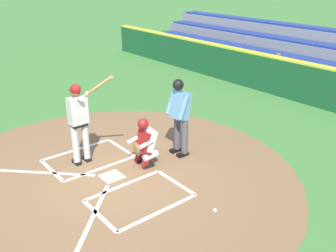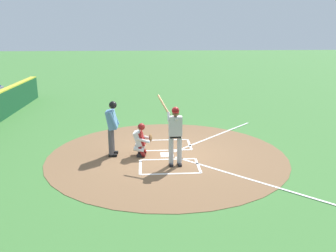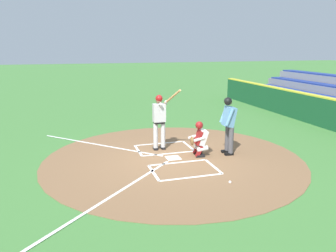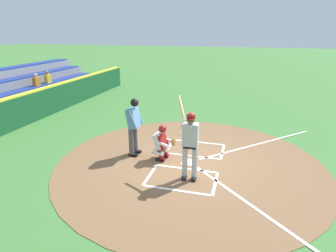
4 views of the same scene
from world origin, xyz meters
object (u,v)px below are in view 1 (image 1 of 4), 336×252
at_px(plate_umpire, 180,112).
at_px(batter, 79,118).
at_px(catcher, 144,141).
at_px(baseball, 215,210).

bearing_deg(plate_umpire, batter, 62.16).
relative_size(batter, catcher, 1.88).
height_order(batter, catcher, batter).
distance_m(catcher, baseball, 2.33).
relative_size(plate_umpire, baseball, 25.20).
bearing_deg(batter, plate_umpire, -117.84).
bearing_deg(plate_umpire, baseball, 155.16).
relative_size(batter, plate_umpire, 1.14).
distance_m(batter, baseball, 3.54).
height_order(batter, baseball, batter).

